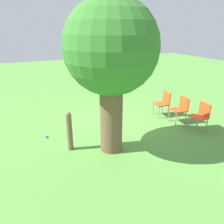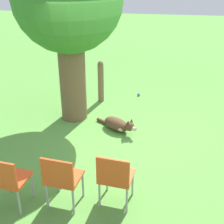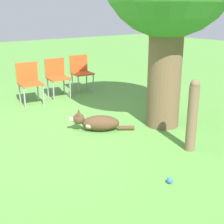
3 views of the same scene
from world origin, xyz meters
name	(u,v)px [view 1 (image 1 of 3)]	position (x,y,z in m)	size (l,w,h in m)	color
ground_plane	(111,126)	(0.00, 0.00, 0.00)	(30.00, 30.00, 0.00)	#56933D
oak_tree	(111,51)	(0.56, 1.21, 2.38)	(2.08, 2.08, 3.50)	brown
dog	(110,125)	(0.12, 0.19, 0.13)	(0.67, 0.89, 0.35)	#513823
fence_post	(70,131)	(1.49, 0.80, 0.50)	(0.14, 0.14, 1.00)	brown
red_chair_0	(163,102)	(-1.97, -0.05, 0.49)	(0.47, 0.49, 0.84)	#D14C1E
red_chair_1	(180,108)	(-2.10, 0.65, 0.49)	(0.47, 0.49, 0.84)	#D14C1E
red_chair_2	(201,115)	(-2.24, 1.34, 0.49)	(0.47, 0.49, 0.84)	#D14C1E
tennis_ball	(47,137)	(1.94, -0.07, 0.03)	(0.07, 0.07, 0.07)	blue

